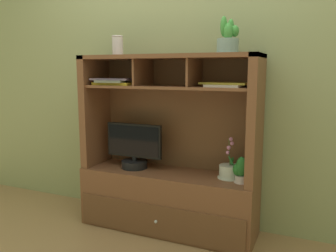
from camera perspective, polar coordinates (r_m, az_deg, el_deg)
name	(u,v)px	position (r m, az deg, el deg)	size (l,w,h in m)	color
floor_plane	(168,229)	(2.86, 0.00, -16.59)	(6.00, 6.00, 0.02)	#9B754C
back_wall	(180,49)	(2.80, 1.98, 12.61)	(6.00, 0.02, 2.80)	#939B6A
media_console	(168,176)	(2.71, 0.08, -8.21)	(1.36, 0.44, 1.35)	brown
tv_monitor	(134,150)	(2.76, -5.60, -3.91)	(0.47, 0.21, 0.36)	black
potted_orchid	(229,171)	(2.55, 10.04, -7.32)	(0.16, 0.16, 0.30)	silver
potted_fern	(242,170)	(2.46, 12.07, -7.15)	(0.12, 0.11, 0.19)	beige
magazine_stack_left	(115,82)	(2.73, -8.80, 7.27)	(0.34, 0.25, 0.05)	gold
magazine_stack_centre	(226,85)	(2.42, 9.52, 6.75)	(0.35, 0.26, 0.03)	beige
potted_succulent	(228,39)	(2.44, 9.90, 13.94)	(0.17, 0.17, 0.25)	#829D95
ceramic_vase	(118,46)	(2.80, -8.34, 13.00)	(0.09, 0.09, 0.16)	silver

